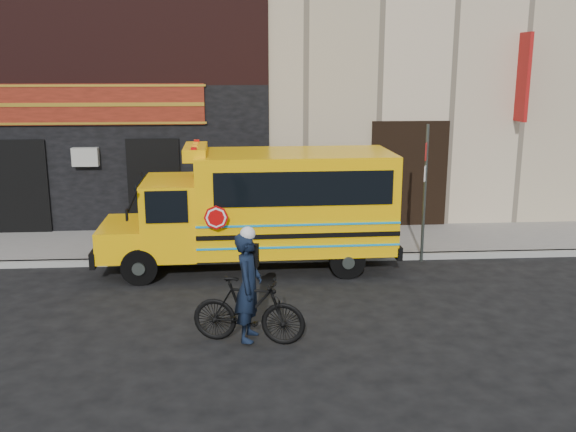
% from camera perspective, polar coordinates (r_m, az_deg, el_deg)
% --- Properties ---
extents(ground, '(120.00, 120.00, 0.00)m').
position_cam_1_polar(ground, '(13.26, -0.68, -7.48)').
color(ground, black).
rests_on(ground, ground).
extents(curb, '(40.00, 0.20, 0.15)m').
position_cam_1_polar(curb, '(15.69, -1.23, -3.83)').
color(curb, '#989993').
rests_on(curb, ground).
extents(sidewalk, '(40.00, 3.00, 0.15)m').
position_cam_1_polar(sidewalk, '(17.12, -1.47, -2.35)').
color(sidewalk, slate).
rests_on(sidewalk, ground).
extents(building, '(20.00, 10.70, 12.00)m').
position_cam_1_polar(building, '(22.87, -2.41, 16.92)').
color(building, beige).
rests_on(building, sidewalk).
extents(school_bus, '(6.95, 2.53, 2.92)m').
position_cam_1_polar(school_bus, '(14.93, -2.00, 0.97)').
color(school_bus, black).
rests_on(school_bus, ground).
extents(sign_pole, '(0.13, 0.28, 3.35)m').
position_cam_1_polar(sign_pole, '(15.63, 12.07, 2.46)').
color(sign_pole, '#414944').
rests_on(sign_pole, ground).
extents(bicycle, '(2.05, 1.00, 1.19)m').
position_cam_1_polar(bicycle, '(11.16, -3.52, -8.36)').
color(bicycle, black).
rests_on(bicycle, ground).
extents(cyclist, '(0.59, 0.78, 1.91)m').
position_cam_1_polar(cyclist, '(11.08, -3.53, -6.53)').
color(cyclist, black).
rests_on(cyclist, ground).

